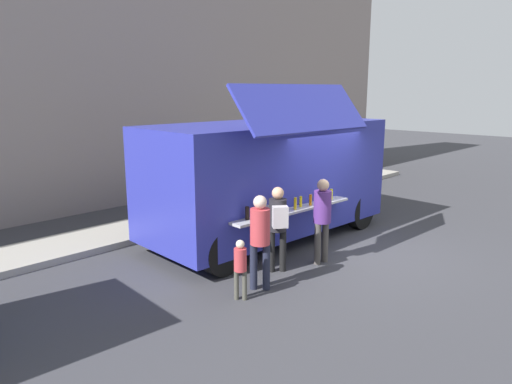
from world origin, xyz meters
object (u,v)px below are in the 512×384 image
Objects in this scene: customer_front_ordering at (322,213)px; customer_mid_with_backpack at (278,221)px; trash_bin at (300,182)px; food_truck_main at (268,176)px; customer_rear_waiting at (260,234)px; child_near_queue at (240,264)px.

customer_front_ordering is 1.04m from customer_mid_with_backpack.
food_truck_main is at bearing -150.34° from trash_bin.
trash_bin is 6.82m from customer_mid_with_backpack.
customer_rear_waiting is (-6.37, -4.24, 0.54)m from trash_bin.
customer_mid_with_backpack is at bearing -144.71° from trash_bin.
child_near_queue is (-2.83, -1.98, -0.88)m from food_truck_main.
customer_mid_with_backpack is at bearing -19.98° from child_near_queue.
child_near_queue is (-6.91, -4.30, 0.15)m from trash_bin.
trash_bin is (4.08, 2.32, -1.03)m from food_truck_main.
trash_bin is 0.55× the size of customer_front_ordering.
food_truck_main is 5.73× the size of child_near_queue.
trash_bin is 7.67m from customer_rear_waiting.
customer_front_ordering is at bearing -37.04° from customer_rear_waiting.
food_truck_main is 3.46× the size of customer_front_ordering.
customer_front_ordering is at bearing -68.77° from customer_mid_with_backpack.
food_truck_main is at bearing -4.37° from customer_mid_with_backpack.
customer_mid_with_backpack reaches higher than trash_bin.
customer_front_ordering reaches higher than trash_bin.
customer_mid_with_backpack is (-1.47, -1.61, -0.48)m from food_truck_main.
customer_mid_with_backpack is 0.98× the size of customer_rear_waiting.
trash_bin is at bearing -16.58° from customer_mid_with_backpack.
food_truck_main is at bearing -9.31° from customer_front_ordering.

